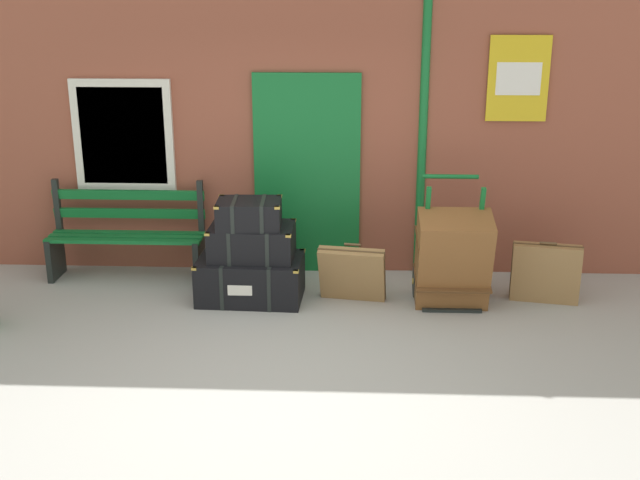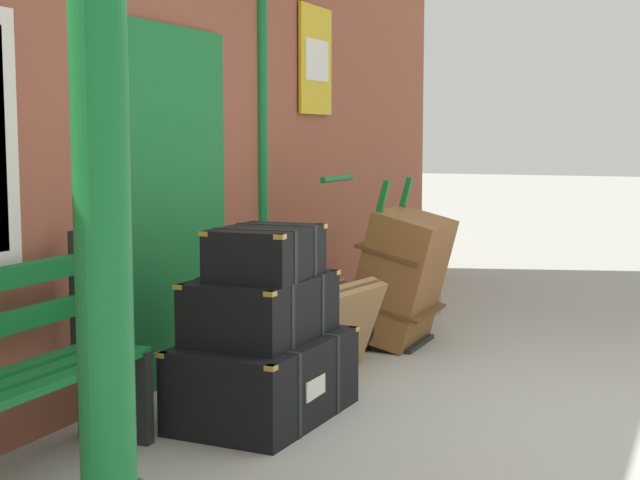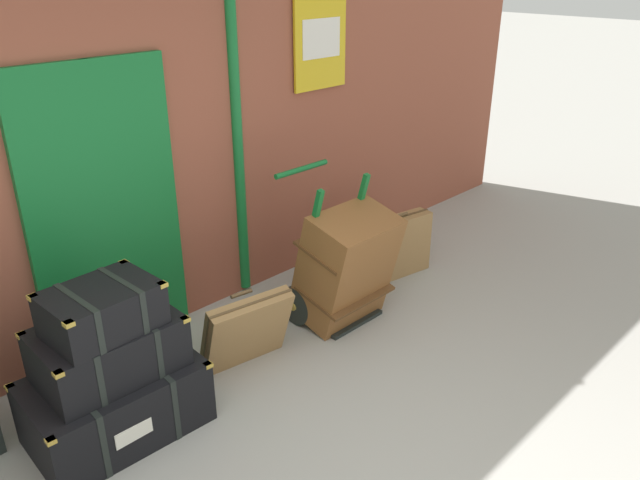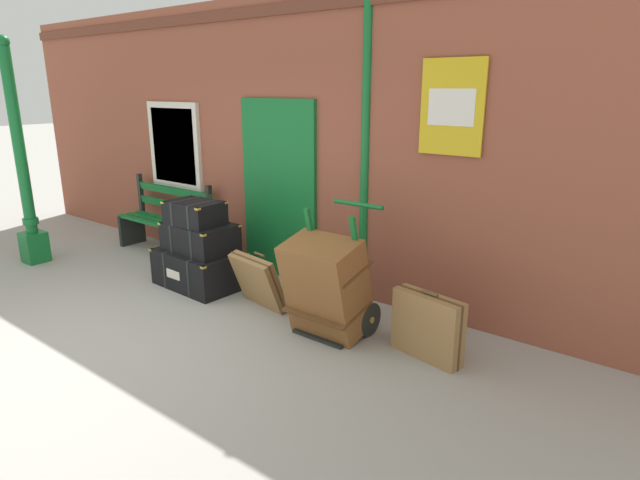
{
  "view_description": "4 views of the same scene",
  "coord_description": "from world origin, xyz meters",
  "px_view_note": "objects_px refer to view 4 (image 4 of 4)",
  "views": [
    {
      "loc": [
        0.58,
        -5.54,
        2.96
      ],
      "look_at": [
        0.27,
        1.67,
        0.59
      ],
      "focal_mm": 44.21,
      "sensor_mm": 36.0,
      "label": 1
    },
    {
      "loc": [
        -4.69,
        -0.54,
        1.47
      ],
      "look_at": [
        0.46,
        1.65,
        0.84
      ],
      "focal_mm": 52.9,
      "sensor_mm": 36.0,
      "label": 2
    },
    {
      "loc": [
        -1.69,
        -1.42,
        2.68
      ],
      "look_at": [
        1.34,
        1.58,
        0.73
      ],
      "focal_mm": 35.03,
      "sensor_mm": 36.0,
      "label": 3
    },
    {
      "loc": [
        4.27,
        -2.1,
        2.23
      ],
      "look_at": [
        1.15,
        1.87,
        0.76
      ],
      "focal_mm": 29.82,
      "sensor_mm": 36.0,
      "label": 4
    }
  ],
  "objects_px": {
    "platform_bench": "(166,221)",
    "large_brown_trunk": "(326,287)",
    "steamer_trunk_top": "(195,213)",
    "suitcase_tan": "(427,327)",
    "steamer_trunk_middle": "(200,237)",
    "lamp_post": "(24,182)",
    "porters_trolley": "(338,302)",
    "suitcase_umber": "(258,282)",
    "steamer_trunk_base": "(199,268)"
  },
  "relations": [
    {
      "from": "steamer_trunk_base",
      "to": "lamp_post",
      "type": "bearing_deg",
      "value": -162.38
    },
    {
      "from": "steamer_trunk_middle",
      "to": "steamer_trunk_base",
      "type": "bearing_deg",
      "value": -129.14
    },
    {
      "from": "platform_bench",
      "to": "steamer_trunk_base",
      "type": "xyz_separation_m",
      "value": [
        1.36,
        -0.56,
        -0.23
      ]
    },
    {
      "from": "steamer_trunk_top",
      "to": "large_brown_trunk",
      "type": "xyz_separation_m",
      "value": [
        1.93,
        -0.1,
        -0.39
      ]
    },
    {
      "from": "steamer_trunk_middle",
      "to": "porters_trolley",
      "type": "height_order",
      "value": "porters_trolley"
    },
    {
      "from": "steamer_trunk_base",
      "to": "suitcase_umber",
      "type": "xyz_separation_m",
      "value": [
        0.99,
        -0.04,
        0.08
      ]
    },
    {
      "from": "steamer_trunk_middle",
      "to": "steamer_trunk_top",
      "type": "relative_size",
      "value": 1.31
    },
    {
      "from": "lamp_post",
      "to": "porters_trolley",
      "type": "bearing_deg",
      "value": 10.79
    },
    {
      "from": "porters_trolley",
      "to": "suitcase_umber",
      "type": "xyz_separation_m",
      "value": [
        -0.95,
        -0.1,
        0.02
      ]
    },
    {
      "from": "platform_bench",
      "to": "steamer_trunk_base",
      "type": "distance_m",
      "value": 1.49
    },
    {
      "from": "steamer_trunk_middle",
      "to": "suitcase_tan",
      "type": "bearing_deg",
      "value": 1.14
    },
    {
      "from": "steamer_trunk_middle",
      "to": "suitcase_tan",
      "type": "relative_size",
      "value": 1.24
    },
    {
      "from": "lamp_post",
      "to": "steamer_trunk_top",
      "type": "bearing_deg",
      "value": 17.34
    },
    {
      "from": "platform_bench",
      "to": "steamer_trunk_middle",
      "type": "height_order",
      "value": "platform_bench"
    },
    {
      "from": "platform_bench",
      "to": "suitcase_umber",
      "type": "relative_size",
      "value": 2.39
    },
    {
      "from": "porters_trolley",
      "to": "large_brown_trunk",
      "type": "bearing_deg",
      "value": -90.0
    },
    {
      "from": "porters_trolley",
      "to": "steamer_trunk_top",
      "type": "bearing_deg",
      "value": -177.77
    },
    {
      "from": "large_brown_trunk",
      "to": "platform_bench",
      "type": "bearing_deg",
      "value": 168.36
    },
    {
      "from": "suitcase_umber",
      "to": "suitcase_tan",
      "type": "bearing_deg",
      "value": 3.7
    },
    {
      "from": "large_brown_trunk",
      "to": "steamer_trunk_middle",
      "type": "bearing_deg",
      "value": 175.84
    },
    {
      "from": "steamer_trunk_middle",
      "to": "suitcase_umber",
      "type": "height_order",
      "value": "steamer_trunk_middle"
    },
    {
      "from": "steamer_trunk_base",
      "to": "porters_trolley",
      "type": "relative_size",
      "value": 0.88
    },
    {
      "from": "suitcase_tan",
      "to": "suitcase_umber",
      "type": "xyz_separation_m",
      "value": [
        -1.87,
        -0.12,
        0.01
      ]
    },
    {
      "from": "platform_bench",
      "to": "steamer_trunk_middle",
      "type": "distance_m",
      "value": 1.49
    },
    {
      "from": "suitcase_tan",
      "to": "steamer_trunk_middle",
      "type": "bearing_deg",
      "value": -178.86
    },
    {
      "from": "large_brown_trunk",
      "to": "suitcase_umber",
      "type": "xyz_separation_m",
      "value": [
        -0.95,
        0.07,
        -0.19
      ]
    },
    {
      "from": "porters_trolley",
      "to": "platform_bench",
      "type": "bearing_deg",
      "value": 171.36
    },
    {
      "from": "suitcase_tan",
      "to": "large_brown_trunk",
      "type": "bearing_deg",
      "value": -168.05
    },
    {
      "from": "steamer_trunk_top",
      "to": "steamer_trunk_base",
      "type": "bearing_deg",
      "value": 106.33
    },
    {
      "from": "platform_bench",
      "to": "porters_trolley",
      "type": "relative_size",
      "value": 1.35
    },
    {
      "from": "large_brown_trunk",
      "to": "steamer_trunk_top",
      "type": "bearing_deg",
      "value": 176.94
    },
    {
      "from": "steamer_trunk_base",
      "to": "porters_trolley",
      "type": "distance_m",
      "value": 1.94
    },
    {
      "from": "porters_trolley",
      "to": "suitcase_tan",
      "type": "distance_m",
      "value": 0.92
    },
    {
      "from": "porters_trolley",
      "to": "suitcase_umber",
      "type": "relative_size",
      "value": 1.76
    },
    {
      "from": "lamp_post",
      "to": "porters_trolley",
      "type": "height_order",
      "value": "lamp_post"
    },
    {
      "from": "lamp_post",
      "to": "suitcase_umber",
      "type": "distance_m",
      "value": 3.55
    },
    {
      "from": "steamer_trunk_base",
      "to": "steamer_trunk_top",
      "type": "xyz_separation_m",
      "value": [
        0.0,
        -0.01,
        0.66
      ]
    },
    {
      "from": "suitcase_umber",
      "to": "platform_bench",
      "type": "bearing_deg",
      "value": 165.58
    },
    {
      "from": "porters_trolley",
      "to": "suitcase_umber",
      "type": "distance_m",
      "value": 0.95
    },
    {
      "from": "lamp_post",
      "to": "platform_bench",
      "type": "relative_size",
      "value": 1.76
    },
    {
      "from": "suitcase_tan",
      "to": "lamp_post",
      "type": "bearing_deg",
      "value": -170.89
    },
    {
      "from": "lamp_post",
      "to": "steamer_trunk_base",
      "type": "relative_size",
      "value": 2.72
    },
    {
      "from": "steamer_trunk_middle",
      "to": "large_brown_trunk",
      "type": "height_order",
      "value": "large_brown_trunk"
    },
    {
      "from": "large_brown_trunk",
      "to": "suitcase_umber",
      "type": "relative_size",
      "value": 1.43
    },
    {
      "from": "steamer_trunk_middle",
      "to": "large_brown_trunk",
      "type": "bearing_deg",
      "value": -4.16
    },
    {
      "from": "steamer_trunk_base",
      "to": "steamer_trunk_middle",
      "type": "relative_size",
      "value": 1.26
    },
    {
      "from": "steamer_trunk_top",
      "to": "lamp_post",
      "type": "bearing_deg",
      "value": -162.66
    },
    {
      "from": "platform_bench",
      "to": "large_brown_trunk",
      "type": "height_order",
      "value": "platform_bench"
    },
    {
      "from": "lamp_post",
      "to": "suitcase_tan",
      "type": "distance_m",
      "value": 5.38
    },
    {
      "from": "lamp_post",
      "to": "steamer_trunk_base",
      "type": "xyz_separation_m",
      "value": [
        2.4,
        0.76,
        -0.85
      ]
    }
  ]
}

